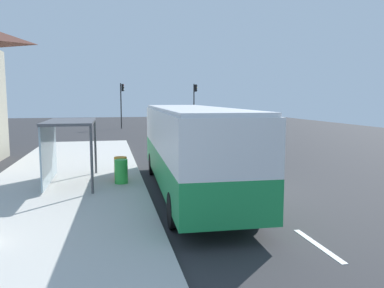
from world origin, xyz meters
name	(u,v)px	position (x,y,z in m)	size (l,w,h in m)	color
ground_plane	(173,146)	(0.00, 14.00, -0.02)	(56.00, 92.00, 0.04)	#2D2D30
sidewalk_platform	(66,183)	(-6.40, 2.00, 0.09)	(6.20, 30.00, 0.18)	beige
lane_stripe_seg_0	(318,245)	(0.25, -6.00, 0.01)	(0.16, 2.20, 0.01)	silver
lane_stripe_seg_1	(246,195)	(0.25, -1.00, 0.01)	(0.16, 2.20, 0.01)	silver
lane_stripe_seg_2	(211,170)	(0.25, 4.00, 0.01)	(0.16, 2.20, 0.01)	silver
lane_stripe_seg_3	(190,155)	(0.25, 9.00, 0.01)	(0.16, 2.20, 0.01)	silver
lane_stripe_seg_4	(176,146)	(0.25, 14.00, 0.01)	(0.16, 2.20, 0.01)	silver
lane_stripe_seg_5	(166,139)	(0.25, 19.00, 0.01)	(0.16, 2.20, 0.01)	silver
lane_stripe_seg_6	(159,134)	(0.25, 24.00, 0.01)	(0.16, 2.20, 0.01)	silver
lane_stripe_seg_7	(153,130)	(0.25, 29.00, 0.01)	(0.16, 2.20, 0.01)	silver
bus	(190,145)	(-1.71, -0.36, 1.84)	(2.88, 11.09, 3.21)	#1E8C47
white_van	(186,123)	(2.20, 19.78, 1.34)	(2.06, 5.21, 2.30)	white
sedan_near	(167,121)	(2.30, 32.33, 0.79)	(1.90, 4.43, 1.52)	#B7B7BC
recycling_bin_green	(121,171)	(-4.20, 1.16, 0.66)	(0.52, 0.52, 0.95)	green
recycling_bin_orange	(121,168)	(-4.20, 1.86, 0.66)	(0.52, 0.52, 0.95)	orange
traffic_light_near_side	(195,99)	(5.50, 31.00, 3.49)	(0.49, 0.28, 5.27)	#2D2D2D
traffic_light_far_side	(122,99)	(-3.10, 31.80, 3.50)	(0.49, 0.28, 5.29)	#2D2D2D
bus_shelter	(63,135)	(-6.41, 1.59, 2.10)	(1.80, 4.00, 2.50)	#4C4C51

